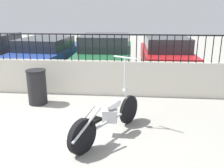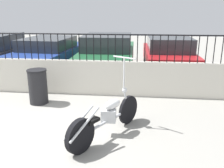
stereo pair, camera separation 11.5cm
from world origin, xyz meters
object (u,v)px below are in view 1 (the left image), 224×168
object	(u,v)px
trash_bin	(37,87)
car_blue	(48,54)
car_red	(166,54)
car_green	(106,54)
motorcycle_silver	(105,119)

from	to	relation	value
trash_bin	car_blue	world-z (taller)	car_blue
trash_bin	car_red	size ratio (longest dim) A/B	0.22
trash_bin	car_green	size ratio (longest dim) A/B	0.20
car_red	trash_bin	bearing A→B (deg)	135.45
car_blue	car_red	xyz separation A→B (m)	(4.59, 0.51, -0.00)
car_blue	motorcycle_silver	bearing A→B (deg)	-146.58
car_green	car_blue	bearing A→B (deg)	89.27
trash_bin	car_red	bearing A→B (deg)	47.07
car_blue	car_red	size ratio (longest dim) A/B	1.08
car_green	car_red	size ratio (longest dim) A/B	1.09
car_red	car_green	bearing A→B (deg)	100.68
car_blue	trash_bin	bearing A→B (deg)	-161.29
car_blue	car_green	xyz separation A→B (m)	(2.28, 0.01, 0.05)
trash_bin	car_red	distance (m)	5.44
motorcycle_silver	car_red	distance (m)	5.91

